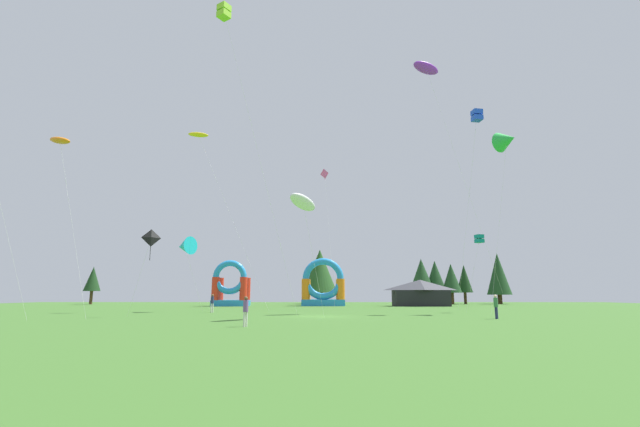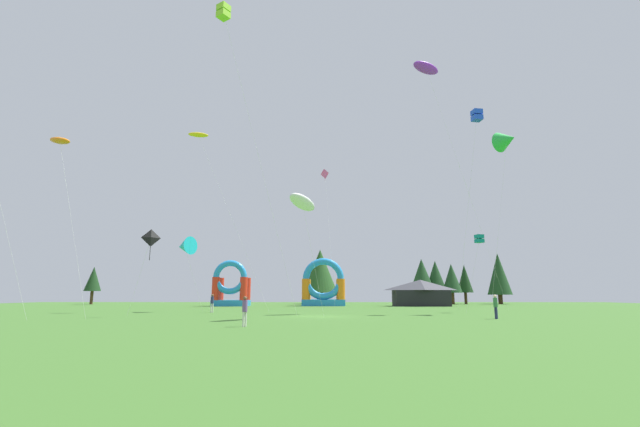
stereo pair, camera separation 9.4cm
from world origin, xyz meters
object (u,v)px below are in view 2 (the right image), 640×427
Objects in this scene: kite_orange_parafoil at (60,141)px; kite_purple_parafoil at (426,68)px; kite_green_delta at (507,140)px; person_midfield at (495,304)px; kite_blue_box at (477,116)px; person_near_camera at (245,309)px; person_left_edge at (212,302)px; inflatable_blue_arch at (323,289)px; kite_black_diamond at (151,239)px; inflatable_orange_dome at (231,289)px; kite_lime_box at (224,13)px; kite_pink_diamond at (325,175)px; festival_tent at (421,293)px; kite_yellow_parafoil at (198,135)px; kite_cyan_delta at (185,246)px; kite_teal_box at (479,239)px; kite_white_parafoil at (302,202)px.

kite_purple_parafoil reaches higher than kite_orange_parafoil.
kite_green_delta is 18.20m from person_midfield.
person_near_camera is (-19.38, -16.34, -18.02)m from kite_blue_box.
person_midfield is 1.04× the size of person_near_camera.
inflatable_blue_arch is (10.55, 23.50, 1.45)m from person_left_edge.
kite_black_diamond reaches higher than inflatable_orange_dome.
kite_green_delta is at bearing -22.44° from kite_purple_parafoil.
person_midfield is at bearing -83.00° from kite_purple_parafoil.
kite_black_diamond is 34.49m from inflatable_blue_arch.
kite_pink_diamond is at bearing 80.13° from kite_lime_box.
festival_tent is at bearing -162.72° from person_near_camera.
kite_green_delta is 10.68× the size of person_near_camera.
kite_pink_diamond reaches higher than person_near_camera.
kite_black_diamond is 0.34× the size of kite_blue_box.
kite_purple_parafoil is at bearing -41.20° from inflatable_orange_dome.
kite_purple_parafoil reaches higher than kite_yellow_parafoil.
kite_cyan_delta is 0.99× the size of kite_teal_box.
inflatable_blue_arch is (-17.68, 25.58, -13.83)m from kite_green_delta.
festival_tent is (14.08, -1.37, -0.59)m from inflatable_blue_arch.
kite_green_delta is at bearing -52.81° from kite_teal_box.
kite_yellow_parafoil is 11.14× the size of person_midfield.
kite_black_diamond reaches higher than person_left_edge.
kite_blue_box is at bearing 12.48° from kite_black_diamond.
kite_lime_box reaches higher than festival_tent.
person_near_camera is (9.39, -9.97, -5.10)m from kite_black_diamond.
inflatable_orange_dome is at bearing 75.34° from kite_orange_parafoil.
inflatable_orange_dome is (-2.91, 22.08, 1.44)m from person_left_edge.
kite_purple_parafoil reaches higher than kite_cyan_delta.
kite_cyan_delta reaches higher than festival_tent.
kite_green_delta reaches higher than inflatable_orange_dome.
person_left_edge reaches higher than person_near_camera.
person_midfield is at bearing -93.12° from festival_tent.
kite_blue_box reaches higher than kite_black_diamond.
kite_pink_diamond reaches higher than kite_cyan_delta.
person_midfield is 0.24× the size of inflatable_blue_arch.
kite_pink_diamond reaches higher than inflatable_blue_arch.
kite_green_delta is at bearing -81.56° from festival_tent.
kite_pink_diamond is 47.14m from person_midfield.
kite_blue_box is 1.04× the size of kite_yellow_parafoil.
kite_green_delta is at bearing -55.35° from inflatable_blue_arch.
festival_tent is at bearing 59.08° from kite_lime_box.
kite_black_diamond is at bearing -140.21° from person_left_edge.
inflatable_orange_dome is (-11.96, 32.75, -5.93)m from kite_white_parafoil.
kite_blue_box is at bearing -65.08° from kite_pink_diamond.
kite_lime_box is 21.76m from person_near_camera.
inflatable_orange_dome is at bearing -151.52° from person_midfield.
kite_yellow_parafoil is (-28.51, 3.83, -0.48)m from kite_blue_box.
kite_yellow_parafoil is 33.52m from person_midfield.
kite_black_diamond is at bearing -169.33° from kite_green_delta.
kite_blue_box reaches higher than person_near_camera.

